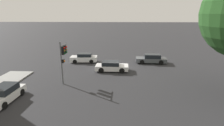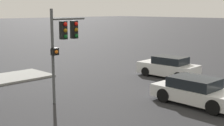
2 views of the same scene
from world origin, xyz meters
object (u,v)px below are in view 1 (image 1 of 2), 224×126
object	(u,v)px
crossing_car_0	(112,66)
crossing_car_2	(84,58)
traffic_signal	(63,54)
crossing_car_1	(151,59)
parked_car_0	(4,94)

from	to	relation	value
crossing_car_0	crossing_car_2	bearing A→B (deg)	138.10
traffic_signal	crossing_car_0	world-z (taller)	traffic_signal
crossing_car_1	crossing_car_0	bearing A→B (deg)	37.87
parked_car_0	crossing_car_2	bearing A→B (deg)	163.12
traffic_signal	crossing_car_2	bearing A→B (deg)	88.20
crossing_car_0	parked_car_0	size ratio (longest dim) A/B	1.06
crossing_car_2	parked_car_0	xyz separation A→B (m)	(4.32, 13.19, -0.04)
crossing_car_0	crossing_car_2	xyz separation A→B (m)	(4.62, -4.27, 0.04)
crossing_car_0	parked_car_0	bearing A→B (deg)	-134.16
traffic_signal	parked_car_0	world-z (taller)	traffic_signal
parked_car_0	traffic_signal	bearing A→B (deg)	141.79
crossing_car_1	crossing_car_2	distance (m)	10.59
crossing_car_1	traffic_signal	bearing A→B (deg)	39.73
crossing_car_1	parked_car_0	xyz separation A→B (m)	(14.91, 13.23, -0.03)
crossing_car_0	traffic_signal	bearing A→B (deg)	-139.41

